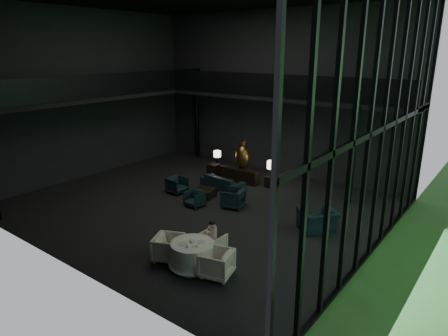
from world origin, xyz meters
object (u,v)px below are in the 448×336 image
Objects in this scene: bronze_urn at (243,156)px; table_lamp_left at (217,154)px; lounge_armchair_south at (195,199)px; lounge_armchair_west at (177,184)px; coffee_table at (204,193)px; dining_chair_east at (216,261)px; child at (212,230)px; side_table_left at (214,170)px; dining_chair_north at (211,243)px; window_armchair at (318,215)px; dining_chair_west at (169,245)px; side_table_right at (271,182)px; dining_table at (193,256)px; table_lamp_right at (272,165)px; console at (240,175)px; lounge_armchair_east at (233,196)px; sofa at (223,180)px.

bronze_urn is 2.17× the size of table_lamp_left.
bronze_urn is 4.04m from lounge_armchair_south.
lounge_armchair_west reaches higher than coffee_table.
table_lamp_left reaches higher than dining_chair_east.
side_table_left is at bearing -51.66° from child.
bronze_urn reaches higher than dining_chair_east.
dining_chair_east is at bearing 135.29° from dining_chair_north.
bronze_urn is 6.14m from window_armchair.
dining_chair_west reaches higher than side_table_left.
child is at bearing -75.00° from side_table_right.
dining_table is (3.04, -3.56, 0.01)m from lounge_armchair_south.
bronze_urn reaches higher than dining_table.
side_table_left reaches higher than side_table_right.
dining_chair_east is at bearing -70.24° from table_lamp_right.
table_lamp_right reaches higher than console.
table_lamp_right is 0.80× the size of lounge_armchair_east.
dining_chair_east is (4.30, -4.60, 0.29)m from coffee_table.
lounge_armchair_east reaches higher than side_table_left.
console is 1.51× the size of window_armchair.
side_table_left is (-1.60, -0.23, -0.93)m from bronze_urn.
table_lamp_left is 4.53m from lounge_armchair_east.
bronze_urn is 1.62× the size of coffee_table.
table_lamp_left is 1.24× the size of side_table_right.
console is at bearing -171.56° from side_table_right.
dining_table is at bearing -76.49° from table_lamp_right.
lounge_armchair_south reaches higher than coffee_table.
side_table_left is at bearing 124.60° from dining_table.
window_armchair is at bearing 13.30° from lounge_armchair_south.
dining_table is at bearing 15.53° from window_armchair.
sofa reaches higher than dining_table.
console is at bearing -170.97° from table_lamp_right.
coffee_table is at bearing 112.63° from lounge_armchair_south.
sofa reaches higher than console.
bronze_urn is at bearing -87.82° from sofa.
bronze_urn is 7.46m from dining_chair_north.
lounge_armchair_south is 5.31m from dining_chair_east.
table_lamp_right is at bearing 9.03° from console.
lounge_armchair_west is 1.03× the size of dining_chair_north.
bronze_urn reaches higher than dining_chair_north.
window_armchair reaches higher than dining_chair_west.
side_table_right is 0.78m from table_lamp_right.
table_lamp_left is at bearing -52.84° from child.
window_armchair reaches higher than coffee_table.
table_lamp_left is at bearing -41.16° from sofa.
dining_chair_east reaches higher than dining_chair_west.
window_armchair reaches higher than lounge_armchair_south.
dining_chair_west is at bearing -60.58° from side_table_left.
dining_table is at bearing -76.46° from side_table_right.
dining_chair_east is (4.29, -7.25, 0.16)m from console.
side_table_left is 0.79m from table_lamp_left.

